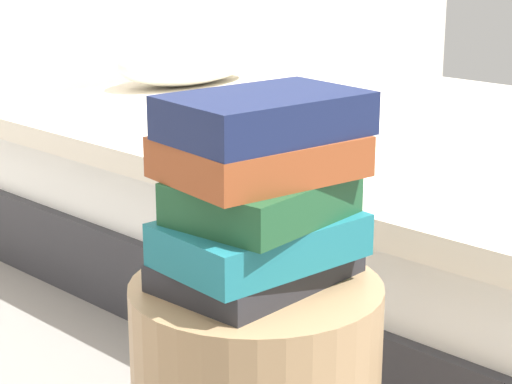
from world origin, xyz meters
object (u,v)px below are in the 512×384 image
object	(u,v)px
bed	(365,191)
book_charcoal	(257,268)
book_rust	(257,156)
book_navy	(265,115)
book_forest	(262,198)
book_teal	(262,239)

from	to	relation	value
bed	book_charcoal	distance (m)	1.38
bed	book_rust	world-z (taller)	book_rust
book_navy	book_forest	bearing A→B (deg)	-169.39
bed	book_forest	bearing A→B (deg)	-148.55
book_rust	book_navy	xyz separation A→B (m)	(0.00, -0.01, 0.06)
bed	book_forest	world-z (taller)	book_forest
bed	book_rust	bearing A→B (deg)	-148.93
book_rust	book_charcoal	bearing A→B (deg)	55.41
book_charcoal	book_teal	xyz separation A→B (m)	(-0.01, -0.02, 0.05)
book_teal	book_charcoal	bearing A→B (deg)	71.11
book_forest	bed	bearing A→B (deg)	25.85
book_charcoal	book_teal	size ratio (longest dim) A/B	1.01
bed	book_navy	size ratio (longest dim) A/B	7.22
book_teal	book_navy	bearing A→B (deg)	19.85
book_teal	book_forest	world-z (taller)	book_forest
book_charcoal	book_forest	distance (m)	0.12
bed	book_teal	size ratio (longest dim) A/B	7.07
book_teal	book_rust	distance (m)	0.12
bed	book_navy	bearing A→B (deg)	-148.44
book_teal	book_forest	xyz separation A→B (m)	(0.00, 0.00, 0.06)
book_forest	book_navy	world-z (taller)	book_navy
bed	book_rust	distance (m)	1.43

